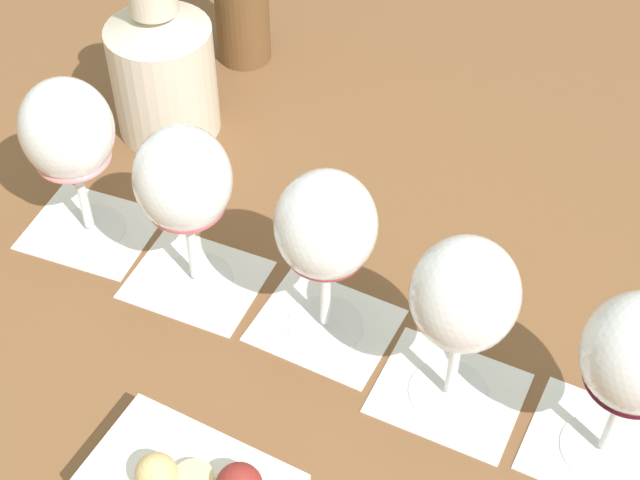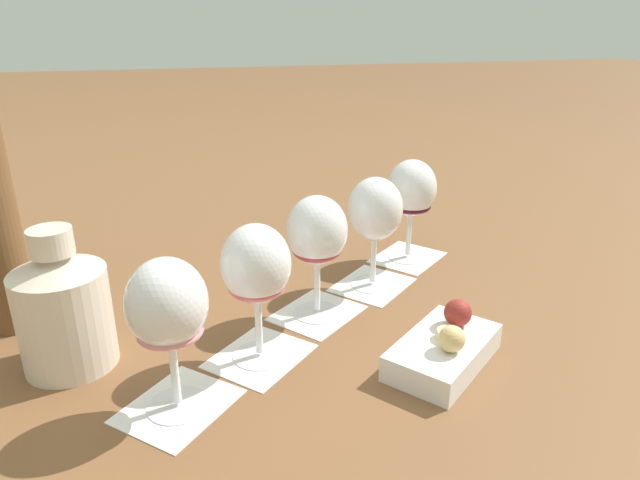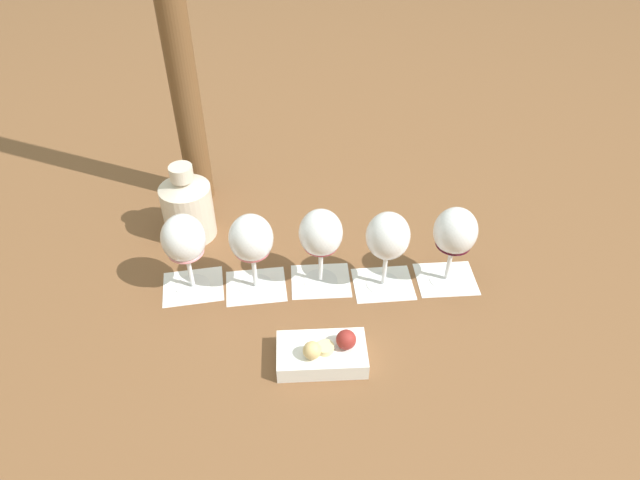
% 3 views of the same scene
% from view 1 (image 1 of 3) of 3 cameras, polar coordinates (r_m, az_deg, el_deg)
% --- Properties ---
extents(ground_plane, '(8.00, 8.00, 0.00)m').
position_cam_1_polar(ground_plane, '(0.86, -0.05, -5.13)').
color(ground_plane, brown).
extents(tasting_card_0, '(0.15, 0.15, 0.00)m').
position_cam_1_polar(tasting_card_0, '(0.97, -13.19, 0.60)').
color(tasting_card_0, white).
rests_on(tasting_card_0, ground_plane).
extents(tasting_card_1, '(0.15, 0.15, 0.00)m').
position_cam_1_polar(tasting_card_1, '(0.90, -7.20, -2.28)').
color(tasting_card_1, white).
rests_on(tasting_card_1, ground_plane).
extents(tasting_card_2, '(0.15, 0.15, 0.00)m').
position_cam_1_polar(tasting_card_2, '(0.86, 0.25, -4.86)').
color(tasting_card_2, white).
rests_on(tasting_card_2, ground_plane).
extents(tasting_card_3, '(0.15, 0.15, 0.00)m').
position_cam_1_polar(tasting_card_3, '(0.83, 7.50, -8.80)').
color(tasting_card_3, white).
rests_on(tasting_card_3, ground_plane).
extents(tasting_card_4, '(0.15, 0.15, 0.00)m').
position_cam_1_polar(tasting_card_4, '(0.82, 16.11, -11.61)').
color(tasting_card_4, white).
rests_on(tasting_card_4, ground_plane).
extents(wine_glass_0, '(0.08, 0.08, 0.17)m').
position_cam_1_polar(wine_glass_0, '(0.89, -14.44, 5.89)').
color(wine_glass_0, white).
rests_on(wine_glass_0, tasting_card_0).
extents(wine_glass_1, '(0.08, 0.08, 0.17)m').
position_cam_1_polar(wine_glass_1, '(0.82, -7.94, 3.12)').
color(wine_glass_1, white).
rests_on(wine_glass_1, tasting_card_1).
extents(wine_glass_2, '(0.08, 0.08, 0.17)m').
position_cam_1_polar(wine_glass_2, '(0.78, 0.27, 0.55)').
color(wine_glass_2, white).
rests_on(wine_glass_2, tasting_card_2).
extents(wine_glass_3, '(0.08, 0.08, 0.17)m').
position_cam_1_polar(wine_glass_3, '(0.73, 8.36, -3.58)').
color(wine_glass_3, white).
rests_on(wine_glass_3, tasting_card_3).
extents(wine_glass_4, '(0.08, 0.08, 0.17)m').
position_cam_1_polar(wine_glass_4, '(0.73, 17.97, -6.66)').
color(wine_glass_4, white).
rests_on(wine_glass_4, tasting_card_4).
extents(ceramic_vase, '(0.11, 0.11, 0.17)m').
position_cam_1_polar(ceramic_vase, '(1.02, -9.14, 9.85)').
color(ceramic_vase, beige).
rests_on(ceramic_vase, ground_plane).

